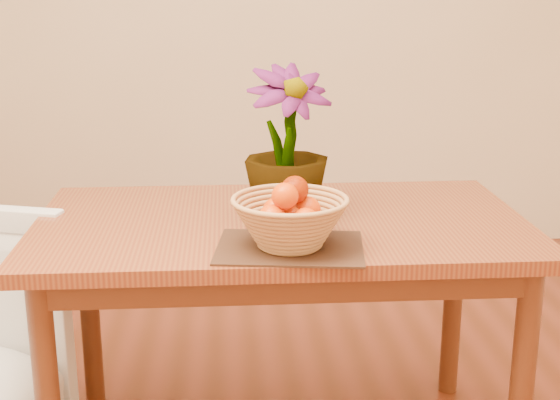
{
  "coord_description": "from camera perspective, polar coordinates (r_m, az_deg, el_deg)",
  "views": [
    {
      "loc": [
        -0.15,
        -1.83,
        1.4
      ],
      "look_at": [
        -0.02,
        0.06,
        0.87
      ],
      "focal_mm": 50.0,
      "sensor_mm": 36.0,
      "label": 1
    }
  ],
  "objects": [
    {
      "name": "placemat",
      "position": [
        1.98,
        0.72,
        -3.5
      ],
      "size": [
        0.4,
        0.32,
        0.01
      ],
      "primitive_type": "cube",
      "rotation": [
        0.0,
        0.0,
        -0.13
      ],
      "color": "#361E13",
      "rests_on": "table"
    },
    {
      "name": "table",
      "position": [
        2.26,
        0.08,
        -3.49
      ],
      "size": [
        1.4,
        0.8,
        0.75
      ],
      "color": "brown",
      "rests_on": "floor"
    },
    {
      "name": "orange_pile",
      "position": [
        1.95,
        0.79,
        -0.39
      ],
      "size": [
        0.16,
        0.16,
        0.13
      ],
      "rotation": [
        0.0,
        0.0,
        0.02
      ],
      "color": "#DC4903",
      "rests_on": "wicker_basket"
    },
    {
      "name": "wicker_basket",
      "position": [
        1.96,
        0.73,
        -1.77
      ],
      "size": [
        0.3,
        0.3,
        0.12
      ],
      "color": "tan",
      "rests_on": "placemat"
    },
    {
      "name": "potted_plant",
      "position": [
        2.18,
        0.5,
        4.12
      ],
      "size": [
        0.31,
        0.31,
        0.43
      ],
      "primitive_type": "imported",
      "rotation": [
        0.0,
        0.0,
        0.32
      ],
      "color": "#1A4E16",
      "rests_on": "table"
    }
  ]
}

